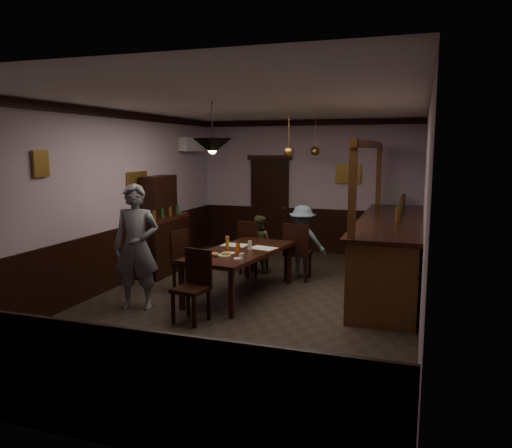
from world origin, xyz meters
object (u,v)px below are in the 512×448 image
at_px(pendant_iron, 212,146).
at_px(dining_table, 240,254).
at_px(coffee_cup, 242,256).
at_px(sideboard, 162,234).
at_px(pendant_brass_far, 315,151).
at_px(chair_side, 185,258).
at_px(chair_far_left, 251,245).
at_px(person_standing, 136,247).
at_px(person_seated_right, 302,242).
at_px(bar_counter, 390,251).
at_px(chair_far_right, 297,249).
at_px(pendant_brass_mid, 289,152).
at_px(person_seated_left, 259,244).
at_px(chair_near, 194,282).
at_px(soda_can, 238,247).

bearing_deg(pendant_iron, dining_table, 81.43).
xyz_separation_m(coffee_cup, sideboard, (-2.20, 1.60, -0.06)).
bearing_deg(pendant_brass_far, chair_side, -116.09).
bearing_deg(chair_far_left, person_standing, 85.27).
distance_m(person_seated_right, bar_counter, 1.59).
distance_m(chair_far_right, bar_counter, 1.61).
bearing_deg(person_standing, chair_side, 60.63).
height_order(dining_table, person_seated_right, person_seated_right).
height_order(dining_table, pendant_brass_far, pendant_brass_far).
xyz_separation_m(chair_side, coffee_cup, (1.20, -0.56, 0.24)).
relative_size(chair_far_left, pendant_brass_far, 1.27).
bearing_deg(sideboard, person_standing, -70.59).
relative_size(dining_table, pendant_brass_mid, 2.87).
height_order(chair_far_left, person_seated_left, person_seated_left).
bearing_deg(chair_near, pendant_iron, 91.39).
height_order(chair_near, soda_can, chair_near).
distance_m(chair_far_right, pendant_brass_far, 2.53).
bearing_deg(pendant_iron, pendant_brass_far, 79.93).
height_order(chair_far_left, sideboard, sideboard).
bearing_deg(chair_near, person_seated_right, 82.32).
xyz_separation_m(chair_far_left, chair_far_right, (0.92, -0.14, 0.01)).
bearing_deg(sideboard, bar_counter, 3.90).
bearing_deg(coffee_cup, person_seated_right, 86.99).
distance_m(chair_far_right, sideboard, 2.61).
xyz_separation_m(chair_far_left, sideboard, (-1.68, -0.34, 0.18)).
xyz_separation_m(bar_counter, pendant_brass_mid, (-1.89, 0.35, 1.67)).
relative_size(coffee_cup, bar_counter, 0.02).
bearing_deg(coffee_cup, bar_counter, 51.85).
xyz_separation_m(chair_far_right, coffee_cup, (-0.40, -1.80, 0.22)).
xyz_separation_m(chair_far_right, sideboard, (-2.60, -0.20, 0.16)).
distance_m(pendant_brass_mid, pendant_brass_far, 1.43).
relative_size(pendant_iron, pendant_brass_mid, 0.89).
relative_size(person_seated_left, pendant_brass_far, 1.35).
distance_m(chair_near, sideboard, 2.89).
bearing_deg(chair_far_left, chair_far_right, -171.67).
xyz_separation_m(soda_can, sideboard, (-1.95, 1.08, -0.07)).
relative_size(chair_far_left, coffee_cup, 12.87).
bearing_deg(soda_can, dining_table, 89.27).
distance_m(person_seated_left, coffee_cup, 2.28).
relative_size(chair_far_left, pendant_brass_mid, 1.27).
distance_m(dining_table, pendant_brass_far, 3.48).
height_order(person_standing, soda_can, person_standing).
relative_size(coffee_cup, pendant_iron, 0.11).
distance_m(person_standing, pendant_iron, 1.85).
xyz_separation_m(chair_side, sideboard, (-1.00, 1.04, 0.19)).
xyz_separation_m(coffee_cup, pendant_brass_mid, (0.11, 2.24, 1.50)).
bearing_deg(soda_can, person_seated_right, 66.58).
distance_m(chair_far_left, person_standing, 2.61).
distance_m(chair_near, chair_side, 1.46).
distance_m(chair_far_left, coffee_cup, 2.02).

